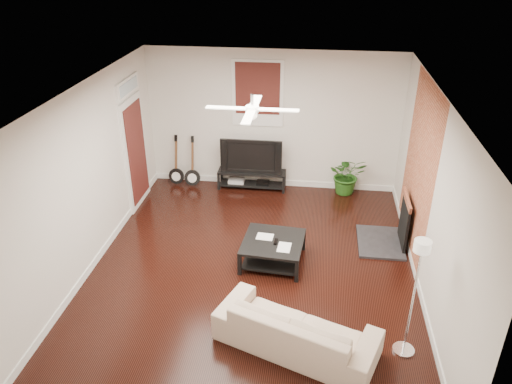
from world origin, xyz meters
TOP-DOWN VIEW (x-y plane):
  - room at (0.00, 0.00)m, footprint 5.01×6.01m
  - brick_accent at (2.49, 1.00)m, footprint 0.02×2.20m
  - fireplace at (2.20, 1.00)m, footprint 0.80×1.10m
  - window_back at (-0.30, 2.97)m, footprint 1.00×0.06m
  - door_left at (-2.46, 1.90)m, footprint 0.08×1.00m
  - tv_stand at (-0.39, 2.78)m, footprint 1.38×0.37m
  - tv at (-0.39, 2.80)m, footprint 1.23×0.16m
  - coffee_table at (0.29, 0.23)m, footprint 1.00×1.00m
  - sofa at (0.76, -1.57)m, footprint 2.17×1.45m
  - floor_lamp at (2.11, -1.47)m, footprint 0.35×0.35m
  - potted_plant at (1.53, 2.82)m, footprint 0.79×0.70m
  - guitar_left at (-1.98, 2.75)m, footprint 0.35×0.26m
  - guitar_right at (-1.63, 2.72)m, footprint 0.33×0.23m
  - ceiling_fan at (0.00, 0.00)m, footprint 1.24×1.24m

SIDE VIEW (x-z plane):
  - tv_stand at x=-0.39m, z-range 0.00..0.39m
  - coffee_table at x=0.29m, z-range 0.00..0.39m
  - sofa at x=0.76m, z-range 0.00..0.59m
  - potted_plant at x=1.53m, z-range 0.00..0.81m
  - fireplace at x=2.20m, z-range 0.00..0.92m
  - guitar_left at x=-1.98m, z-range 0.00..1.05m
  - guitar_right at x=-1.63m, z-range 0.00..1.05m
  - tv at x=-0.39m, z-range 0.39..1.10m
  - floor_lamp at x=2.11m, z-range 0.00..1.65m
  - door_left at x=-2.46m, z-range 0.00..2.50m
  - room at x=0.00m, z-range 0.00..2.80m
  - brick_accent at x=2.49m, z-range 0.00..2.80m
  - window_back at x=-0.30m, z-range 1.30..2.60m
  - ceiling_fan at x=0.00m, z-range 2.44..2.76m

